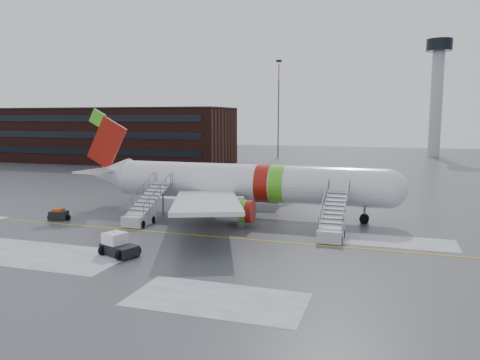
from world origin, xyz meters
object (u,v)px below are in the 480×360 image
(airstair_aft, at_px, (143,212))
(baggage_tractor, at_px, (59,215))
(pushback_tug, at_px, (118,245))
(airstair_fwd, at_px, (332,226))
(airliner, at_px, (237,183))

(airstair_aft, xyz_separation_m, baggage_tractor, (-8.78, -1.22, -0.58))
(airstair_aft, distance_m, pushback_tug, 10.51)
(pushback_tug, bearing_deg, airstair_fwd, 34.15)
(pushback_tug, relative_size, baggage_tractor, 1.41)
(airstair_fwd, bearing_deg, airstair_aft, 180.00)
(baggage_tractor, bearing_deg, pushback_tug, -35.32)
(pushback_tug, bearing_deg, baggage_tractor, 144.68)
(airliner, xyz_separation_m, airstair_aft, (-7.46, -6.54, -2.35))
(airstair_fwd, relative_size, pushback_tug, 2.37)
(airstair_aft, bearing_deg, baggage_tractor, -172.11)
(airstair_fwd, distance_m, airstair_aft, 18.10)
(airstair_aft, bearing_deg, pushback_tug, -70.61)
(airstair_fwd, height_order, baggage_tractor, airstair_fwd)
(airliner, relative_size, airstair_fwd, 4.55)
(airliner, bearing_deg, airstair_fwd, -31.55)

